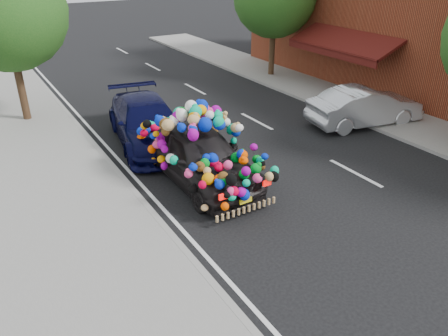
{
  "coord_description": "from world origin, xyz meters",
  "views": [
    {
      "loc": [
        -5.53,
        -7.66,
        5.84
      ],
      "look_at": [
        -0.46,
        0.68,
        0.93
      ],
      "focal_mm": 35.0,
      "sensor_mm": 36.0,
      "label": 1
    }
  ],
  "objects": [
    {
      "name": "silver_hatchback",
      "position": [
        6.77,
        2.68,
        0.7
      ],
      "size": [
        4.45,
        2.24,
        1.4
      ],
      "primitive_type": "imported",
      "rotation": [
        0.0,
        0.0,
        1.39
      ],
      "color": "silver",
      "rests_on": "ground"
    },
    {
      "name": "footpath_far",
      "position": [
        8.2,
        3.0,
        0.06
      ],
      "size": [
        3.0,
        40.0,
        0.12
      ],
      "primitive_type": "cube",
      "color": "gray",
      "rests_on": "ground"
    },
    {
      "name": "sidewalk",
      "position": [
        -4.3,
        0.0,
        0.06
      ],
      "size": [
        4.0,
        60.0,
        0.12
      ],
      "primitive_type": "cube",
      "color": "gray",
      "rests_on": "ground"
    },
    {
      "name": "lane_markings",
      "position": [
        3.6,
        0.0,
        0.01
      ],
      "size": [
        6.0,
        50.0,
        0.01
      ],
      "primitive_type": null,
      "color": "silver",
      "rests_on": "ground"
    },
    {
      "name": "tree_near_sidewalk",
      "position": [
        -3.8,
        9.5,
        4.02
      ],
      "size": [
        4.2,
        4.2,
        6.13
      ],
      "color": "#332114",
      "rests_on": "ground"
    },
    {
      "name": "plush_art_car",
      "position": [
        -0.47,
        2.0,
        1.13
      ],
      "size": [
        2.22,
        4.75,
        2.19
      ],
      "rotation": [
        0.0,
        0.0,
        0.01
      ],
      "color": "black",
      "rests_on": "ground"
    },
    {
      "name": "kerb",
      "position": [
        -2.35,
        0.0,
        0.07
      ],
      "size": [
        0.15,
        60.0,
        0.13
      ],
      "primitive_type": "cube",
      "color": "gray",
      "rests_on": "ground"
    },
    {
      "name": "ground",
      "position": [
        0.0,
        0.0,
        0.0
      ],
      "size": [
        100.0,
        100.0,
        0.0
      ],
      "primitive_type": "plane",
      "color": "black",
      "rests_on": "ground"
    },
    {
      "name": "navy_sedan",
      "position": [
        -0.68,
        5.2,
        0.73
      ],
      "size": [
        2.89,
        5.33,
        1.47
      ],
      "primitive_type": "imported",
      "rotation": [
        0.0,
        0.0,
        -0.17
      ],
      "color": "black",
      "rests_on": "ground"
    }
  ]
}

